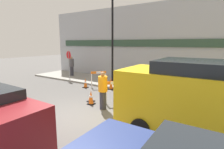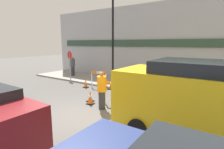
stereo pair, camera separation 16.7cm
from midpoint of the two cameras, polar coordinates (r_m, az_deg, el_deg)
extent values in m
plane|color=#565451|center=(7.04, -13.93, -13.55)|extent=(60.00, 60.00, 0.00)
cube|color=gray|center=(11.64, 8.45, -3.54)|extent=(18.00, 2.94, 0.11)
cube|color=#A3A8B2|center=(12.73, 11.86, 9.76)|extent=(18.00, 0.12, 5.50)
cube|color=#2D4738|center=(12.63, 11.67, 9.99)|extent=(16.20, 0.10, 0.50)
cylinder|color=black|center=(11.76, 0.67, -2.41)|extent=(0.29, 0.29, 0.24)
cylinder|color=black|center=(11.48, 0.70, 11.95)|extent=(0.13, 0.13, 6.07)
cylinder|color=gray|center=(13.85, -13.24, 3.08)|extent=(0.06, 0.06, 2.07)
cylinder|color=red|center=(13.78, -13.37, 6.23)|extent=(0.59, 0.14, 0.60)
cube|color=white|center=(11.22, -1.59, -1.91)|extent=(0.13, 0.14, 0.90)
cube|color=white|center=(11.16, -6.20, -2.03)|extent=(0.13, 0.14, 0.90)
cube|color=orange|center=(11.08, -3.92, 0.67)|extent=(0.73, 0.66, 0.15)
cube|color=white|center=(11.08, -3.92, 0.67)|extent=(0.23, 0.22, 0.14)
cube|color=white|center=(8.19, -1.73, -6.45)|extent=(0.14, 0.13, 0.91)
cube|color=white|center=(8.34, 2.94, -6.15)|extent=(0.14, 0.13, 0.91)
cube|color=orange|center=(8.13, 0.63, -2.72)|extent=(0.53, 0.56, 0.15)
cube|color=white|center=(8.13, 0.63, -2.72)|extent=(0.18, 0.18, 0.14)
cube|color=black|center=(10.56, 2.17, -5.08)|extent=(0.30, 0.30, 0.04)
cone|color=orange|center=(10.48, 2.18, -3.29)|extent=(0.22, 0.22, 0.64)
cylinder|color=white|center=(10.47, 2.18, -3.12)|extent=(0.13, 0.13, 0.09)
cube|color=black|center=(8.65, -6.57, -8.62)|extent=(0.30, 0.30, 0.04)
cone|color=orange|center=(8.58, -6.60, -7.13)|extent=(0.23, 0.22, 0.43)
cylinder|color=white|center=(8.57, -6.61, -6.99)|extent=(0.13, 0.13, 0.06)
cube|color=black|center=(8.30, -6.47, -9.44)|extent=(0.30, 0.30, 0.04)
cone|color=orange|center=(8.19, -6.52, -7.25)|extent=(0.22, 0.23, 0.62)
cylinder|color=white|center=(8.19, -6.53, -7.05)|extent=(0.13, 0.13, 0.09)
cube|color=black|center=(10.79, 0.15, -4.73)|extent=(0.30, 0.30, 0.04)
cone|color=orange|center=(10.70, 0.15, -2.82)|extent=(0.23, 0.22, 0.70)
cylinder|color=white|center=(10.70, 0.15, -2.63)|extent=(0.13, 0.13, 0.10)
cube|color=black|center=(11.32, -8.12, -4.12)|extent=(0.30, 0.30, 0.04)
cone|color=orange|center=(11.25, -8.16, -2.62)|extent=(0.22, 0.22, 0.57)
cylinder|color=white|center=(11.24, -8.16, -2.47)|extent=(0.13, 0.13, 0.08)
cylinder|color=#33333D|center=(7.58, -2.69, -8.34)|extent=(0.39, 0.39, 0.78)
cylinder|color=orange|center=(7.39, -2.74, -3.06)|extent=(0.54, 0.54, 0.65)
sphere|color=#8E6647|center=(7.30, -2.77, 0.16)|extent=(0.26, 0.26, 0.19)
cylinder|color=#33333D|center=(15.03, -12.34, 1.14)|extent=(0.33, 0.33, 0.76)
cylinder|color=#4C4C51|center=(14.94, -12.44, 3.78)|extent=(0.46, 0.46, 0.63)
sphere|color=tan|center=(14.90, -12.50, 5.38)|extent=(0.23, 0.23, 0.20)
cylinder|color=black|center=(5.34, -23.44, -18.64)|extent=(0.60, 0.18, 0.60)
cube|color=yellow|center=(5.74, 28.38, -8.00)|extent=(5.04, 2.01, 1.66)
cube|color=#1E2328|center=(5.55, 29.10, 0.20)|extent=(2.77, 1.85, 0.71)
cylinder|color=black|center=(7.23, 16.12, -10.46)|extent=(0.60, 0.18, 0.60)
cylinder|color=black|center=(5.50, 9.20, -17.00)|extent=(0.60, 0.18, 0.60)
camera|label=1|loc=(0.08, -89.53, 0.08)|focal=28.00mm
camera|label=2|loc=(0.08, 90.47, -0.08)|focal=28.00mm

